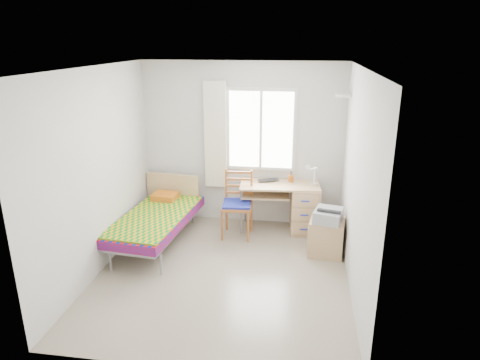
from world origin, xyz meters
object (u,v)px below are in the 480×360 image
printer (328,215)px  chair (238,200)px  desk (300,206)px  bed (157,218)px  cabinet (326,237)px

printer → chair: bearing=173.9°
desk → printer: (0.39, -0.75, 0.19)m
desk → bed: bearing=-165.9°
bed → cabinet: bed is taller
bed → printer: bearing=4.9°
bed → chair: (1.15, 0.44, 0.18)m
bed → desk: (2.09, 0.72, 0.02)m
chair → bed: bearing=-164.1°
cabinet → printer: (0.00, -0.02, 0.35)m
bed → chair: size_ratio=1.91×
bed → chair: 1.24m
chair → desk: bearing=11.6°
desk → chair: size_ratio=1.24×
desk → chair: chair is taller
desk → cabinet: (0.38, -0.73, -0.16)m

